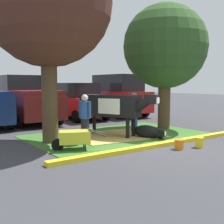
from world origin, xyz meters
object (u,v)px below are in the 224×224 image
(cow_holstein, at_px, (112,106))
(suv_black, at_px, (117,95))
(person_visitor_near, at_px, (134,111))
(person_handler, at_px, (85,117))
(sedan_red, at_px, (78,101))
(shade_tree_right, at_px, (165,47))
(bucket_orange, at_px, (179,144))
(shade_tree_left, at_px, (48,2))
(wheelbarrow, at_px, (74,137))
(pickup_truck_maroon, at_px, (26,101))
(calf_lying, at_px, (148,132))
(bucket_yellow, at_px, (199,142))

(cow_holstein, xyz_separation_m, suv_black, (4.32, 5.46, 0.12))
(person_visitor_near, bearing_deg, person_handler, -162.82)
(sedan_red, bearing_deg, person_handler, -117.42)
(shade_tree_right, distance_m, bucket_orange, 5.27)
(shade_tree_left, xyz_separation_m, suv_black, (6.69, 5.15, -3.32))
(person_handler, bearing_deg, wheelbarrow, -139.96)
(wheelbarrow, relative_size, suv_black, 0.34)
(shade_tree_right, relative_size, cow_holstein, 1.82)
(shade_tree_left, height_order, shade_tree_right, shade_tree_left)
(wheelbarrow, bearing_deg, person_handler, 40.04)
(shade_tree_left, xyz_separation_m, person_handler, (0.88, -0.80, -3.71))
(bucket_orange, bearing_deg, cow_holstein, 97.76)
(person_visitor_near, xyz_separation_m, pickup_truck_maroon, (-2.63, 5.48, 0.25))
(calf_lying, xyz_separation_m, wheelbarrow, (-3.06, -0.06, 0.15))
(bucket_orange, distance_m, sedan_red, 8.56)
(calf_lying, bearing_deg, bucket_orange, -102.59)
(shade_tree_left, distance_m, person_visitor_near, 5.30)
(cow_holstein, height_order, pickup_truck_maroon, pickup_truck_maroon)
(bucket_orange, bearing_deg, person_visitor_near, 73.00)
(person_visitor_near, height_order, suv_black, suv_black)
(person_visitor_near, bearing_deg, bucket_yellow, -95.24)
(bucket_yellow, xyz_separation_m, suv_black, (3.24, 8.58, 1.10))
(bucket_orange, xyz_separation_m, suv_black, (3.93, 8.36, 1.11))
(pickup_truck_maroon, bearing_deg, suv_black, -4.40)
(person_visitor_near, bearing_deg, shade_tree_right, -7.19)
(shade_tree_left, xyz_separation_m, cow_holstein, (2.36, -0.31, -3.44))
(shade_tree_left, distance_m, bucket_yellow, 6.57)
(person_handler, xyz_separation_m, sedan_red, (3.12, 6.01, 0.11))
(sedan_red, bearing_deg, wheelbarrow, -120.30)
(person_visitor_near, bearing_deg, shade_tree_left, -178.54)
(cow_holstein, distance_m, wheelbarrow, 2.64)
(sedan_red, bearing_deg, bucket_orange, -98.35)
(person_handler, height_order, person_visitor_near, person_handler)
(calf_lying, bearing_deg, suv_black, 61.73)
(wheelbarrow, bearing_deg, bucket_orange, -33.58)
(person_handler, height_order, pickup_truck_maroon, pickup_truck_maroon)
(person_handler, xyz_separation_m, pickup_truck_maroon, (0.26, 6.38, 0.24))
(pickup_truck_maroon, height_order, suv_black, suv_black)
(bucket_yellow, bearing_deg, person_visitor_near, 84.76)
(shade_tree_left, height_order, cow_holstein, shade_tree_left)
(cow_holstein, distance_m, person_handler, 1.59)
(cow_holstein, height_order, suv_black, suv_black)
(wheelbarrow, distance_m, bucket_yellow, 3.89)
(shade_tree_right, bearing_deg, wheelbarrow, -165.48)
(shade_tree_right, height_order, person_handler, shade_tree_right)
(shade_tree_right, xyz_separation_m, person_visitor_near, (-1.55, 0.20, -2.68))
(cow_holstein, bearing_deg, person_handler, -161.70)
(person_handler, distance_m, sedan_red, 6.77)
(wheelbarrow, bearing_deg, person_visitor_near, 22.84)
(person_visitor_near, relative_size, suv_black, 0.35)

